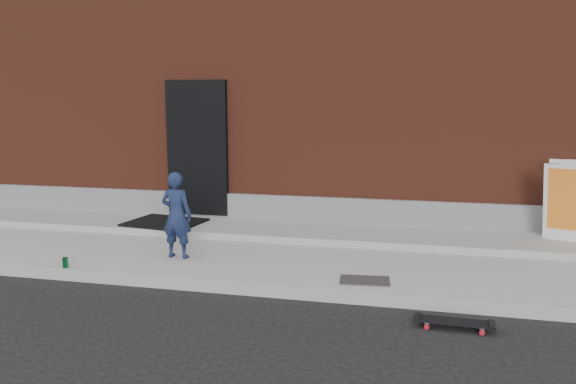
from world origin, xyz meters
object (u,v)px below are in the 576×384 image
(skateboard, at_px, (454,322))
(pizza_sign, at_px, (573,201))
(soda_can, at_px, (65,263))
(child, at_px, (177,215))

(skateboard, xyz_separation_m, pizza_sign, (1.72, 2.99, 0.74))
(soda_can, bearing_deg, pizza_sign, 21.71)
(pizza_sign, height_order, soda_can, pizza_sign)
(child, height_order, pizza_sign, pizza_sign)
(child, distance_m, skateboard, 3.71)
(child, height_order, soda_can, child)
(skateboard, relative_size, soda_can, 5.72)
(child, distance_m, pizza_sign, 5.45)
(child, bearing_deg, pizza_sign, -157.98)
(child, relative_size, pizza_sign, 1.01)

